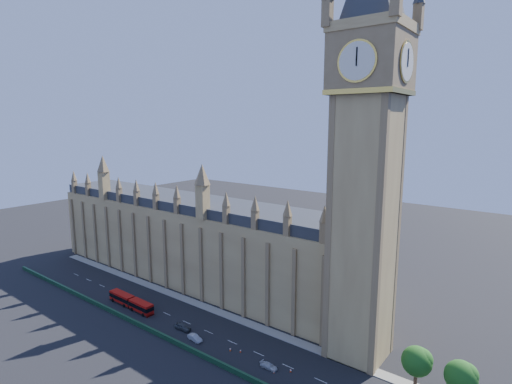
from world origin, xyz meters
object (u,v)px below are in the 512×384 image
Objects in this scene: red_bus at (131,302)px; car_grey at (183,327)px; car_white at (269,366)px; car_silver at (195,338)px.

red_bus reaches higher than car_grey.
car_white is (48.52, 0.39, -1.02)m from red_bus.
car_silver reaches higher than car_white.
car_white is at bearing -92.17° from car_grey.
car_grey is 27.11m from car_white.
car_grey is 1.10× the size of car_silver.
car_silver is 21.00m from car_white.
car_silver is 1.05× the size of car_white.
car_grey reaches higher than car_white.
car_grey is 1.16× the size of car_white.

